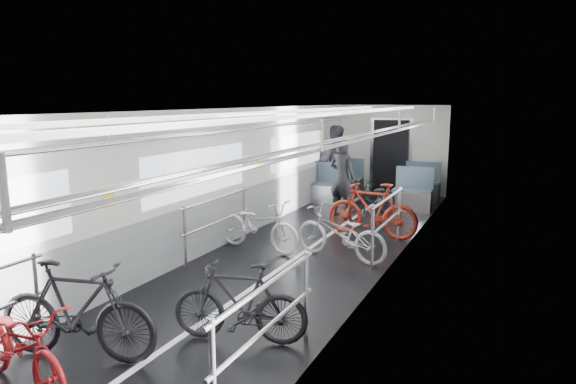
# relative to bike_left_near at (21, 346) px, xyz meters

# --- Properties ---
(car_shell) EXTENTS (3.02, 14.01, 2.41)m
(car_shell) POSITION_rel_bike_left_near_xyz_m (0.68, 5.75, 0.72)
(car_shell) COLOR black
(car_shell) RESTS_ON ground
(bike_left_near) EXTENTS (1.64, 0.90, 0.82)m
(bike_left_near) POSITION_rel_bike_left_near_xyz_m (0.00, 0.00, 0.00)
(bike_left_near) COLOR #B5161B
(bike_left_near) RESTS_ON floor
(bike_left_mid) EXTENTS (1.76, 0.86, 1.02)m
(bike_left_mid) POSITION_rel_bike_left_near_xyz_m (0.04, 0.60, 0.10)
(bike_left_mid) COLOR black
(bike_left_mid) RESTS_ON floor
(bike_left_far) EXTENTS (1.76, 0.87, 0.88)m
(bike_left_far) POSITION_rel_bike_left_near_xyz_m (-0.08, 4.66, 0.03)
(bike_left_far) COLOR silver
(bike_left_far) RESTS_ON floor
(bike_right_near) EXTENTS (1.53, 0.76, 0.88)m
(bike_right_near) POSITION_rel_bike_left_near_xyz_m (1.32, 1.59, 0.03)
(bike_right_near) COLOR black
(bike_right_near) RESTS_ON floor
(bike_right_mid) EXTENTS (1.73, 0.89, 0.86)m
(bike_right_mid) POSITION_rel_bike_left_near_xyz_m (1.36, 4.76, 0.02)
(bike_right_mid) COLOR #B6B4BA
(bike_right_mid) RESTS_ON floor
(bike_right_far) EXTENTS (1.74, 0.55, 1.04)m
(bike_right_far) POSITION_rel_bike_left_near_xyz_m (1.46, 6.29, 0.11)
(bike_right_far) COLOR #A02413
(bike_right_far) RESTS_ON floor
(bike_aisle) EXTENTS (1.12, 1.80, 0.89)m
(bike_aisle) POSITION_rel_bike_left_near_xyz_m (1.13, 7.62, 0.04)
(bike_aisle) COLOR black
(bike_aisle) RESTS_ON floor
(person_standing) EXTENTS (0.72, 0.57, 1.72)m
(person_standing) POSITION_rel_bike_left_near_xyz_m (0.38, 7.72, 0.45)
(person_standing) COLOR black
(person_standing) RESTS_ON floor
(person_seated) EXTENTS (1.09, 0.96, 1.90)m
(person_seated) POSITION_rel_bike_left_near_xyz_m (-0.44, 9.54, 0.54)
(person_seated) COLOR #32313A
(person_seated) RESTS_ON floor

